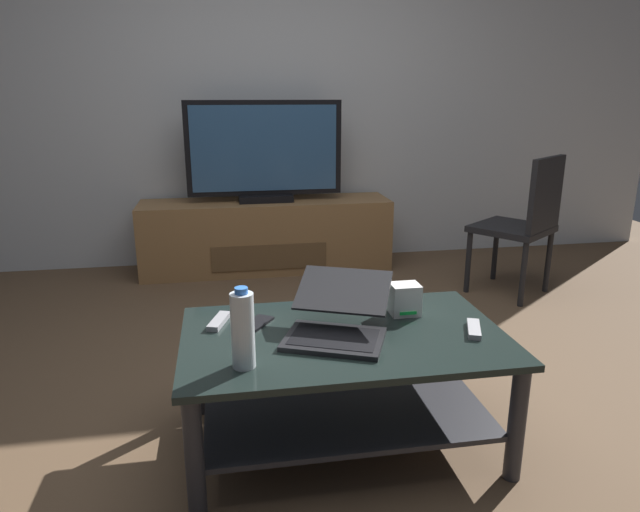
% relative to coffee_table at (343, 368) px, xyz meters
% --- Properties ---
extents(ground_plane, '(7.68, 7.68, 0.00)m').
position_rel_coffee_table_xyz_m(ground_plane, '(-0.00, 0.35, -0.31)').
color(ground_plane, brown).
extents(back_wall, '(6.40, 0.12, 2.80)m').
position_rel_coffee_table_xyz_m(back_wall, '(-0.00, 2.59, 1.09)').
color(back_wall, silver).
rests_on(back_wall, ground).
extents(coffee_table, '(1.17, 0.72, 0.45)m').
position_rel_coffee_table_xyz_m(coffee_table, '(0.00, 0.00, 0.00)').
color(coffee_table, black).
rests_on(coffee_table, ground).
extents(media_cabinet, '(1.83, 0.46, 0.52)m').
position_rel_coffee_table_xyz_m(media_cabinet, '(-0.10, 2.27, -0.05)').
color(media_cabinet, olive).
rests_on(media_cabinet, ground).
extents(television, '(1.11, 0.20, 0.72)m').
position_rel_coffee_table_xyz_m(television, '(-0.10, 2.24, 0.56)').
color(television, black).
rests_on(television, media_cabinet).
extents(dining_chair, '(0.62, 0.62, 0.92)m').
position_rel_coffee_table_xyz_m(dining_chair, '(1.50, 1.41, 0.20)').
color(dining_chair, black).
rests_on(dining_chair, ground).
extents(laptop, '(0.48, 0.51, 0.18)m').
position_rel_coffee_table_xyz_m(laptop, '(-0.02, -0.00, 0.20)').
color(laptop, black).
rests_on(laptop, coffee_table).
extents(router_box, '(0.11, 0.10, 0.12)m').
position_rel_coffee_table_xyz_m(router_box, '(0.27, 0.14, 0.20)').
color(router_box, white).
rests_on(router_box, coffee_table).
extents(water_bottle_near, '(0.07, 0.07, 0.27)m').
position_rel_coffee_table_xyz_m(water_bottle_near, '(-0.37, -0.20, 0.27)').
color(water_bottle_near, silver).
rests_on(water_bottle_near, coffee_table).
extents(cell_phone, '(0.14, 0.16, 0.01)m').
position_rel_coffee_table_xyz_m(cell_phone, '(-0.30, 0.14, 0.14)').
color(cell_phone, black).
rests_on(cell_phone, coffee_table).
extents(tv_remote, '(0.09, 0.17, 0.02)m').
position_rel_coffee_table_xyz_m(tv_remote, '(-0.45, 0.17, 0.15)').
color(tv_remote, '#99999E').
rests_on(tv_remote, coffee_table).
extents(soundbar_remote, '(0.10, 0.16, 0.02)m').
position_rel_coffee_table_xyz_m(soundbar_remote, '(0.47, -0.07, 0.15)').
color(soundbar_remote, '#99999E').
rests_on(soundbar_remote, coffee_table).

